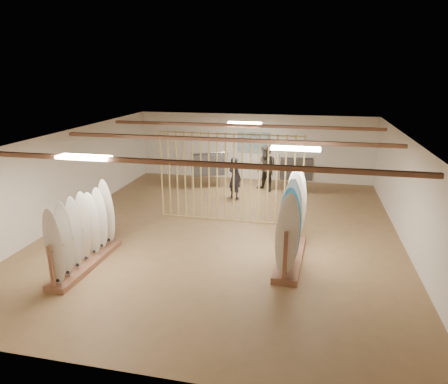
% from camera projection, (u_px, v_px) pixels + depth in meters
% --- Properties ---
extents(floor, '(12.00, 12.00, 0.00)m').
position_uv_depth(floor, '(224.00, 231.00, 11.85)').
color(floor, '#936F47').
rests_on(floor, ground).
extents(ceiling, '(12.00, 12.00, 0.00)m').
position_uv_depth(ceiling, '(224.00, 137.00, 11.03)').
color(ceiling, gray).
rests_on(ceiling, ground).
extents(wall_back, '(12.00, 0.00, 12.00)m').
position_uv_depth(wall_back, '(254.00, 147.00, 17.05)').
color(wall_back, white).
rests_on(wall_back, ground).
extents(wall_front, '(12.00, 0.00, 12.00)m').
position_uv_depth(wall_front, '(137.00, 297.00, 5.84)').
color(wall_front, white).
rests_on(wall_front, ground).
extents(wall_left, '(0.00, 12.00, 12.00)m').
position_uv_depth(wall_left, '(68.00, 176.00, 12.45)').
color(wall_left, white).
rests_on(wall_left, ground).
extents(wall_right, '(0.00, 12.00, 12.00)m').
position_uv_depth(wall_right, '(411.00, 197.00, 10.43)').
color(wall_right, white).
rests_on(wall_right, ground).
extents(ceiling_slats, '(9.50, 6.12, 0.10)m').
position_uv_depth(ceiling_slats, '(224.00, 140.00, 11.05)').
color(ceiling_slats, '#925C42').
rests_on(ceiling_slats, ground).
extents(light_panels, '(1.20, 0.35, 0.06)m').
position_uv_depth(light_panels, '(224.00, 139.00, 11.05)').
color(light_panels, white).
rests_on(light_panels, ground).
extents(bamboo_partition, '(4.45, 0.05, 2.78)m').
position_uv_depth(bamboo_partition, '(230.00, 178.00, 12.19)').
color(bamboo_partition, tan).
rests_on(bamboo_partition, ground).
extents(poster, '(1.40, 0.03, 0.90)m').
position_uv_depth(poster, '(254.00, 143.00, 16.97)').
color(poster, teal).
rests_on(poster, ground).
extents(rack_left, '(0.55, 2.63, 1.83)m').
position_uv_depth(rack_left, '(85.00, 242.00, 9.54)').
color(rack_left, '#925C42').
rests_on(rack_left, floor).
extents(rack_right, '(0.72, 2.67, 2.14)m').
position_uv_depth(rack_right, '(292.00, 233.00, 9.80)').
color(rack_right, '#925C42').
rests_on(rack_right, floor).
extents(clothing_rack_a, '(1.33, 0.82, 1.49)m').
position_uv_depth(clothing_rack_a, '(209.00, 165.00, 15.82)').
color(clothing_rack_a, silver).
rests_on(clothing_rack_a, floor).
extents(clothing_rack_b, '(1.33, 0.43, 1.42)m').
position_uv_depth(clothing_rack_b, '(296.00, 169.00, 15.28)').
color(clothing_rack_b, silver).
rests_on(clothing_rack_b, floor).
extents(shopper_a, '(0.78, 0.73, 1.78)m').
position_uv_depth(shopper_a, '(235.00, 175.00, 14.58)').
color(shopper_a, '#24232B').
rests_on(shopper_a, floor).
extents(shopper_b, '(1.25, 1.19, 2.04)m').
position_uv_depth(shopper_b, '(266.00, 165.00, 15.45)').
color(shopper_b, '#302C25').
rests_on(shopper_b, floor).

